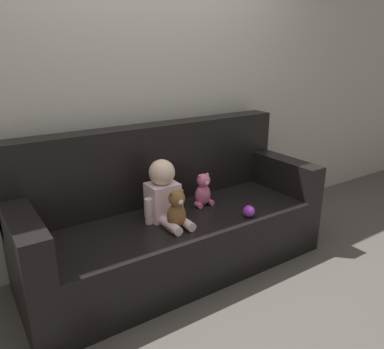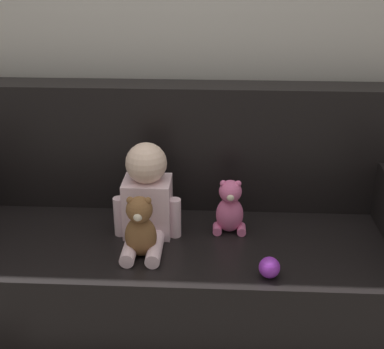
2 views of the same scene
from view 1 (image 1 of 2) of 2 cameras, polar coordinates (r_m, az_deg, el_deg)
name	(u,v)px [view 1 (image 1 of 2)]	position (r m, az deg, el deg)	size (l,w,h in m)	color
ground_plane	(177,267)	(2.87, -2.24, -13.87)	(12.00, 12.00, 0.00)	#4C4742
wall_back	(141,83)	(2.86, -7.84, 13.63)	(8.00, 0.05, 2.60)	#ADA89E
couch	(172,221)	(2.75, -3.09, -7.06)	(2.16, 0.80, 1.02)	black
person_baby	(164,194)	(2.53, -4.32, -2.99)	(0.29, 0.38, 0.42)	silver
teddy_bear_brown	(177,211)	(2.41, -2.35, -5.54)	(0.16, 0.12, 0.27)	brown
plush_toy_side	(203,191)	(2.77, 1.71, -2.46)	(0.15, 0.11, 0.25)	#DB6699
toy_ball	(249,211)	(2.64, 8.68, -5.55)	(0.08, 0.08, 0.08)	purple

